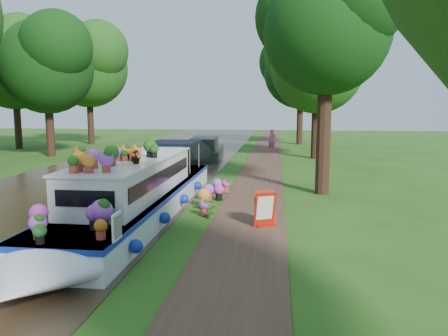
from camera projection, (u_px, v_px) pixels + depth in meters
ground at (216, 208)px, 14.80m from camera, size 100.00×100.00×0.00m
canal_water at (49, 203)px, 15.52m from camera, size 10.00×100.00×0.02m
towpath at (252, 209)px, 14.65m from camera, size 2.20×100.00×0.03m
plant_boat at (135, 192)px, 13.26m from camera, size 2.29×13.52×2.24m
tree_near_overhang at (327, 21)px, 16.43m from camera, size 5.52×5.28×8.99m
tree_near_mid at (317, 59)px, 28.18m from camera, size 6.90×6.60×9.40m
tree_near_far at (301, 66)px, 38.97m from camera, size 7.59×7.26×10.30m
tree_far_c at (47, 60)px, 29.36m from camera, size 7.13×6.82×9.59m
tree_far_d at (88, 62)px, 39.26m from camera, size 8.05×7.70×10.85m
tree_far_h at (14, 60)px, 34.86m from camera, size 7.82×7.48×10.49m
second_boat at (205, 150)px, 28.83m from camera, size 2.47×7.29×1.39m
sandwich_board at (265, 210)px, 12.46m from camera, size 0.69×0.72×1.00m
pedestrian_pink at (272, 140)px, 33.17m from camera, size 0.69×0.53×1.67m
verge_plant at (211, 212)px, 13.37m from camera, size 0.45×0.40×0.45m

